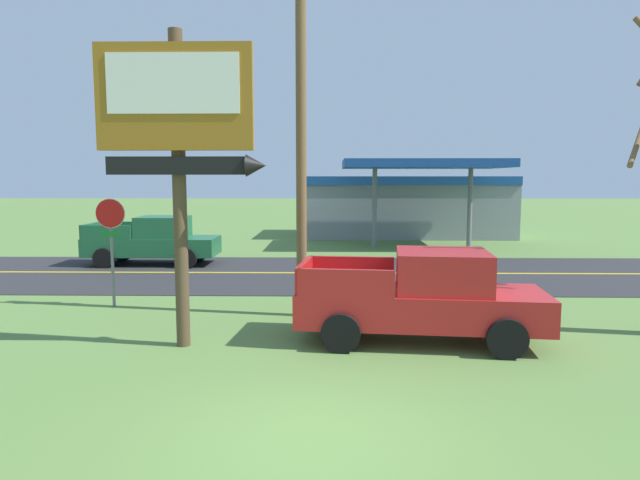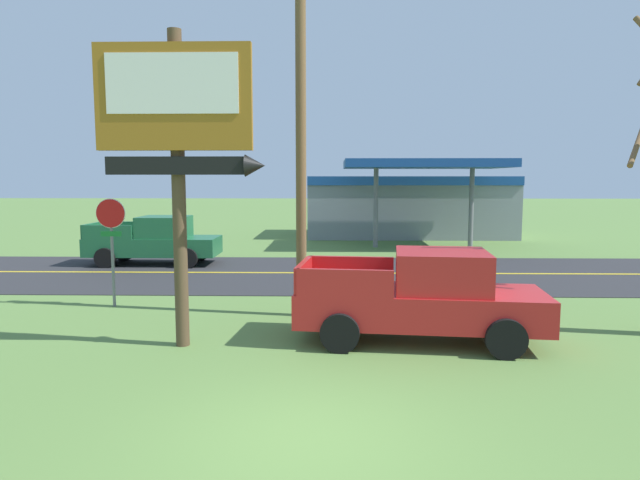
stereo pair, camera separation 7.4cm
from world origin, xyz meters
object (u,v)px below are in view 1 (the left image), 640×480
at_px(stop_sign, 111,233).
at_px(pickup_green_on_road, 154,241).
at_px(motel_sign, 179,131).
at_px(gas_station, 407,204).
at_px(pickup_red_parked_on_lawn, 423,297).
at_px(utility_pole, 301,115).

bearing_deg(stop_sign, pickup_green_on_road, 99.33).
height_order(motel_sign, gas_station, motel_sign).
bearing_deg(pickup_green_on_road, pickup_red_parked_on_lawn, -48.92).
relative_size(utility_pole, pickup_green_on_road, 1.82).
height_order(stop_sign, gas_station, gas_station).
xyz_separation_m(gas_station, pickup_red_parked_on_lawn, (-2.65, -21.98, -0.98)).
relative_size(utility_pole, pickup_red_parked_on_lawn, 1.76).
distance_m(pickup_red_parked_on_lawn, pickup_green_on_road, 13.86).
relative_size(utility_pole, gas_station, 0.79).
relative_size(motel_sign, pickup_green_on_road, 1.23).
bearing_deg(gas_station, pickup_red_parked_on_lawn, -96.88).
height_order(motel_sign, pickup_green_on_road, motel_sign).
bearing_deg(pickup_red_parked_on_lawn, motel_sign, -173.76).
xyz_separation_m(stop_sign, pickup_green_on_road, (-1.21, 7.39, -1.06)).
distance_m(motel_sign, gas_station, 23.92).
height_order(utility_pole, pickup_red_parked_on_lawn, utility_pole).
bearing_deg(stop_sign, motel_sign, -51.16).
height_order(gas_station, pickup_red_parked_on_lawn, gas_station).
distance_m(utility_pole, gas_station, 20.75).
distance_m(motel_sign, pickup_green_on_road, 12.24).
bearing_deg(pickup_green_on_road, motel_sign, -69.48).
xyz_separation_m(utility_pole, pickup_green_on_road, (-6.40, 8.27, -4.08)).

